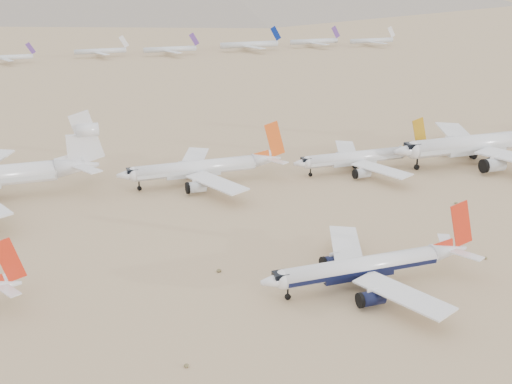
% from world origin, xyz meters
% --- Properties ---
extents(ground, '(7000.00, 7000.00, 0.00)m').
position_xyz_m(ground, '(0.00, 0.00, 0.00)').
color(ground, '#967A57').
rests_on(ground, ground).
extents(main_airliner, '(42.80, 41.80, 15.10)m').
position_xyz_m(main_airliner, '(-4.49, -0.59, 4.15)').
color(main_airliner, silver).
rests_on(main_airliner, ground).
extents(row2_navy_widebody, '(60.70, 59.36, 21.59)m').
position_xyz_m(row2_navy_widebody, '(68.31, 59.36, 6.03)').
color(row2_navy_widebody, silver).
rests_on(row2_navy_widebody, ground).
extents(row2_gold_tail, '(41.64, 40.72, 14.83)m').
position_xyz_m(row2_gold_tail, '(28.05, 64.08, 4.15)').
color(row2_gold_tail, silver).
rests_on(row2_gold_tail, ground).
extents(row2_orange_tail, '(45.81, 44.82, 16.34)m').
position_xyz_m(row2_orange_tail, '(-19.41, 68.36, 4.59)').
color(row2_orange_tail, silver).
rests_on(row2_orange_tail, ground).
extents(distant_storage_row, '(473.82, 58.01, 14.59)m').
position_xyz_m(distant_storage_row, '(-51.22, 325.29, 4.34)').
color(distant_storage_row, silver).
rests_on(distant_storage_row, ground).
extents(desert_scrub, '(206.06, 121.67, 0.63)m').
position_xyz_m(desert_scrub, '(-30.36, -24.48, 0.29)').
color(desert_scrub, brown).
rests_on(desert_scrub, ground).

